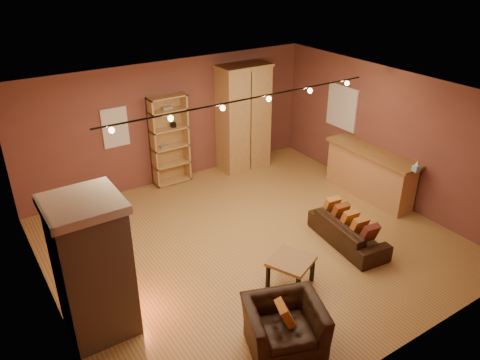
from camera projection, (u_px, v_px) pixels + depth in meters
floor at (251, 242)px, 8.78m from camera, size 7.00×7.00×0.00m
ceiling at (253, 97)px, 7.52m from camera, size 7.00×7.00×0.00m
back_wall at (171, 123)px, 10.58m from camera, size 7.00×0.02×2.80m
left_wall at (43, 237)px, 6.44m from camera, size 0.02×6.50×2.80m
right_wall at (389, 135)px, 9.86m from camera, size 0.02×6.50×2.80m
fireplace at (93, 268)px, 6.37m from camera, size 1.01×0.98×2.12m
back_window at (115, 127)px, 9.86m from camera, size 0.56×0.04×0.86m
bookcase at (169, 139)px, 10.58m from camera, size 0.85×0.33×2.09m
armoire at (243, 117)px, 11.24m from camera, size 1.26×0.71×2.56m
bar_counter at (369, 173)px, 10.19m from camera, size 0.60×2.23×1.07m
tissue_box at (417, 167)px, 9.03m from camera, size 0.12×0.12×0.21m
right_window at (342, 107)px, 10.78m from camera, size 0.05×0.90×1.00m
loveseat at (348, 227)px, 8.60m from camera, size 0.69×1.73×0.72m
armchair at (285, 319)px, 6.33m from camera, size 1.21×0.99×0.91m
coffee_table at (291, 263)px, 7.52m from camera, size 0.85×0.85×0.49m
track_rail at (246, 101)px, 7.72m from camera, size 5.20×0.09×0.13m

